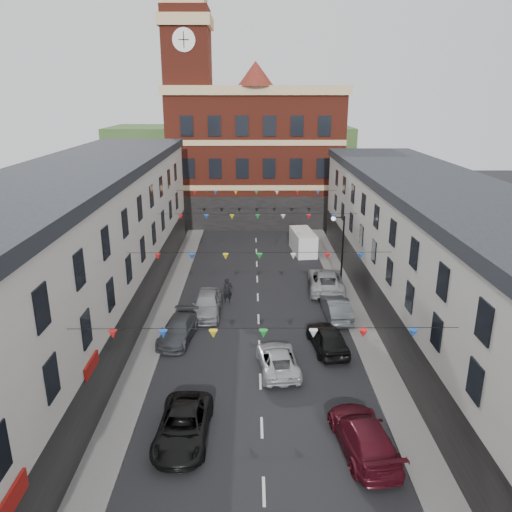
{
  "coord_description": "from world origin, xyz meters",
  "views": [
    {
      "loc": [
        -0.45,
        -23.98,
        15.06
      ],
      "look_at": [
        -0.16,
        9.04,
        4.34
      ],
      "focal_mm": 35.0,
      "sensor_mm": 36.0,
      "label": 1
    }
  ],
  "objects_px": {
    "car_right_c": "(364,436)",
    "pedestrian": "(227,291)",
    "car_right_e": "(337,308)",
    "car_left_c": "(183,426)",
    "car_left_d": "(178,330)",
    "car_left_e": "(207,304)",
    "moving_car": "(278,359)",
    "white_van": "(303,242)",
    "car_right_f": "(326,281)",
    "street_lamp": "(340,242)",
    "car_right_d": "(328,338)"
  },
  "relations": [
    {
      "from": "car_right_c",
      "to": "pedestrian",
      "type": "xyz_separation_m",
      "value": [
        -6.76,
        16.57,
        0.2
      ]
    },
    {
      "from": "car_right_e",
      "to": "car_left_c",
      "type": "bearing_deg",
      "value": 53.11
    },
    {
      "from": "car_left_c",
      "to": "car_right_e",
      "type": "height_order",
      "value": "car_right_e"
    },
    {
      "from": "car_left_d",
      "to": "car_left_e",
      "type": "bearing_deg",
      "value": 75.75
    },
    {
      "from": "car_left_c",
      "to": "moving_car",
      "type": "bearing_deg",
      "value": 54.23
    },
    {
      "from": "car_left_d",
      "to": "white_van",
      "type": "height_order",
      "value": "white_van"
    },
    {
      "from": "car_left_c",
      "to": "moving_car",
      "type": "relative_size",
      "value": 1.07
    },
    {
      "from": "car_right_c",
      "to": "car_right_e",
      "type": "height_order",
      "value": "car_right_c"
    },
    {
      "from": "pedestrian",
      "to": "car_left_e",
      "type": "bearing_deg",
      "value": -139.42
    },
    {
      "from": "car_left_d",
      "to": "car_right_e",
      "type": "relative_size",
      "value": 1.04
    },
    {
      "from": "car_left_e",
      "to": "car_right_f",
      "type": "height_order",
      "value": "car_left_e"
    },
    {
      "from": "car_left_c",
      "to": "car_left_e",
      "type": "xyz_separation_m",
      "value": [
        -0.07,
        13.63,
        0.13
      ]
    },
    {
      "from": "white_van",
      "to": "pedestrian",
      "type": "xyz_separation_m",
      "value": [
        -6.95,
        -12.65,
        -0.12
      ]
    },
    {
      "from": "street_lamp",
      "to": "car_right_d",
      "type": "xyz_separation_m",
      "value": [
        -2.34,
        -10.4,
        -3.12
      ]
    },
    {
      "from": "street_lamp",
      "to": "car_right_c",
      "type": "relative_size",
      "value": 1.14
    },
    {
      "from": "car_left_c",
      "to": "car_right_c",
      "type": "relative_size",
      "value": 0.95
    },
    {
      "from": "car_right_c",
      "to": "car_right_f",
      "type": "height_order",
      "value": "car_right_f"
    },
    {
      "from": "car_right_c",
      "to": "car_right_e",
      "type": "xyz_separation_m",
      "value": [
        1.04,
        13.79,
        -0.02
      ]
    },
    {
      "from": "car_left_d",
      "to": "white_van",
      "type": "distance_m",
      "value": 21.02
    },
    {
      "from": "car_left_d",
      "to": "white_van",
      "type": "bearing_deg",
      "value": 69.63
    },
    {
      "from": "street_lamp",
      "to": "car_left_c",
      "type": "bearing_deg",
      "value": -118.39
    },
    {
      "from": "car_left_e",
      "to": "car_left_d",
      "type": "bearing_deg",
      "value": -111.65
    },
    {
      "from": "car_right_f",
      "to": "pedestrian",
      "type": "xyz_separation_m",
      "value": [
        -7.81,
        -2.51,
        0.15
      ]
    },
    {
      "from": "car_right_e",
      "to": "moving_car",
      "type": "relative_size",
      "value": 0.98
    },
    {
      "from": "street_lamp",
      "to": "car_left_c",
      "type": "relative_size",
      "value": 1.2
    },
    {
      "from": "moving_car",
      "to": "pedestrian",
      "type": "bearing_deg",
      "value": -76.76
    },
    {
      "from": "car_right_d",
      "to": "car_left_e",
      "type": "bearing_deg",
      "value": -40.75
    },
    {
      "from": "car_right_f",
      "to": "pedestrian",
      "type": "height_order",
      "value": "pedestrian"
    },
    {
      "from": "car_right_c",
      "to": "white_van",
      "type": "relative_size",
      "value": 1.07
    },
    {
      "from": "car_left_c",
      "to": "car_right_e",
      "type": "bearing_deg",
      "value": 56.6
    },
    {
      "from": "white_van",
      "to": "car_left_c",
      "type": "bearing_deg",
      "value": -112.64
    },
    {
      "from": "car_left_c",
      "to": "car_left_d",
      "type": "height_order",
      "value": "car_left_c"
    },
    {
      "from": "car_right_d",
      "to": "car_right_f",
      "type": "height_order",
      "value": "car_right_f"
    },
    {
      "from": "street_lamp",
      "to": "car_right_c",
      "type": "xyz_separation_m",
      "value": [
        -2.09,
        -19.61,
        -3.14
      ]
    },
    {
      "from": "car_left_d",
      "to": "car_left_e",
      "type": "xyz_separation_m",
      "value": [
        1.53,
        3.82,
        0.14
      ]
    },
    {
      "from": "car_left_e",
      "to": "car_left_c",
      "type": "bearing_deg",
      "value": -89.54
    },
    {
      "from": "moving_car",
      "to": "white_van",
      "type": "height_order",
      "value": "white_van"
    },
    {
      "from": "street_lamp",
      "to": "car_right_c",
      "type": "distance_m",
      "value": 19.97
    },
    {
      "from": "car_right_d",
      "to": "car_right_f",
      "type": "bearing_deg",
      "value": -104.53
    },
    {
      "from": "car_right_f",
      "to": "car_right_e",
      "type": "bearing_deg",
      "value": 94.07
    },
    {
      "from": "car_left_c",
      "to": "moving_car",
      "type": "distance_m",
      "value": 7.59
    },
    {
      "from": "car_left_e",
      "to": "car_right_c",
      "type": "xyz_separation_m",
      "value": [
        8.13,
        -14.46,
        -0.06
      ]
    },
    {
      "from": "car_right_f",
      "to": "car_left_d",
      "type": "bearing_deg",
      "value": 42.34
    },
    {
      "from": "car_left_e",
      "to": "car_right_d",
      "type": "height_order",
      "value": "car_left_e"
    },
    {
      "from": "car_right_e",
      "to": "pedestrian",
      "type": "xyz_separation_m",
      "value": [
        -7.81,
        2.77,
        0.22
      ]
    },
    {
      "from": "car_right_d",
      "to": "white_van",
      "type": "distance_m",
      "value": 20.02
    },
    {
      "from": "street_lamp",
      "to": "car_left_d",
      "type": "distance_m",
      "value": 15.13
    },
    {
      "from": "street_lamp",
      "to": "car_left_e",
      "type": "distance_m",
      "value": 11.85
    },
    {
      "from": "car_right_c",
      "to": "car_left_d",
      "type": "bearing_deg",
      "value": -55.09
    },
    {
      "from": "white_van",
      "to": "moving_car",
      "type": "bearing_deg",
      "value": -105.66
    }
  ]
}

